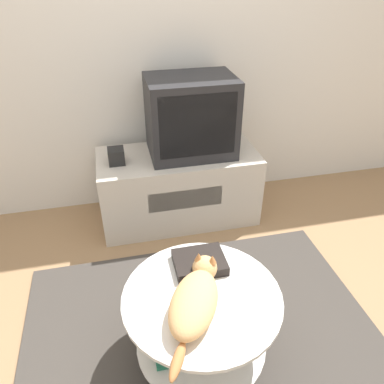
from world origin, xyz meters
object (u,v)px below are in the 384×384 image
(tv, at_px, (191,117))
(cat, at_px, (195,299))
(speaker, at_px, (116,156))
(dvd_box, at_px, (200,262))

(tv, bearing_deg, cat, -102.01)
(speaker, xyz_separation_m, dvd_box, (0.31, -0.96, -0.09))
(dvd_box, relative_size, cat, 0.44)
(tv, height_order, speaker, tv)
(speaker, height_order, cat, speaker)
(tv, height_order, dvd_box, tv)
(speaker, distance_m, cat, 1.22)
(cat, bearing_deg, tv, 15.15)
(tv, relative_size, cat, 1.06)
(dvd_box, xyz_separation_m, cat, (-0.07, -0.23, 0.04))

